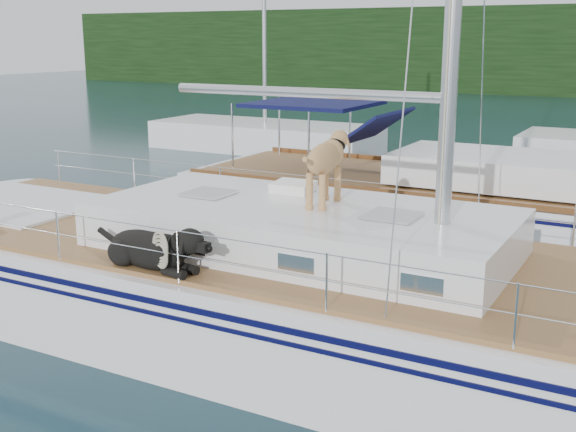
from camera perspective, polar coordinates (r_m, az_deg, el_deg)
The scene contains 4 objects.
ground at distance 9.94m, azimuth -3.12°, elevation -8.90°, with size 120.00×120.00×0.00m, color black.
main_sailboat at distance 9.64m, azimuth -2.72°, elevation -5.30°, with size 12.00×3.80×14.01m.
neighbor_sailboat at distance 14.47m, azimuth 13.77°, elevation 0.63°, with size 11.00×3.50×13.30m.
bg_boat_west at distance 25.51m, azimuth -1.82°, elevation 6.23°, with size 8.00×3.00×11.65m.
Camera 1 is at (4.87, -7.76, 3.85)m, focal length 45.00 mm.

